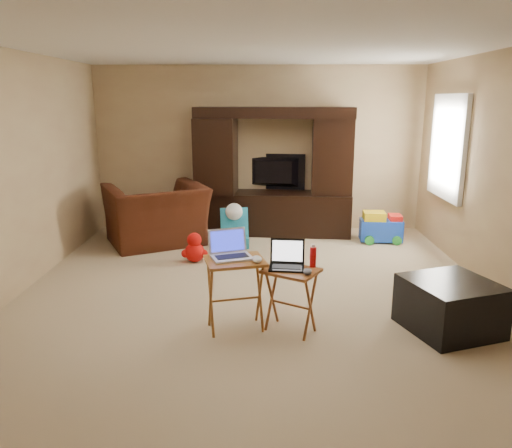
{
  "coord_description": "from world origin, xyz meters",
  "views": [
    {
      "loc": [
        0.07,
        -4.99,
        2.0
      ],
      "look_at": [
        0.0,
        -0.2,
        0.8
      ],
      "focal_mm": 35.0,
      "sensor_mm": 36.0,
      "label": 1
    }
  ],
  "objects_px": {
    "child_rocker": "(234,228)",
    "mouse_right": "(308,272)",
    "ottoman": "(450,306)",
    "push_toy": "(381,226)",
    "tray_table_left": "(235,295)",
    "tray_table_right": "(291,300)",
    "laptop_right": "(287,256)",
    "laptop_left": "(232,245)",
    "television": "(273,172)",
    "entertainment_center": "(274,172)",
    "water_bottle": "(313,257)",
    "plush_toy": "(195,247)",
    "recliner": "(156,215)",
    "mouse_left": "(257,259)"
  },
  "relations": [
    {
      "from": "child_rocker",
      "to": "mouse_right",
      "type": "xyz_separation_m",
      "value": [
        0.78,
        -2.75,
        0.34
      ]
    },
    {
      "from": "ottoman",
      "to": "push_toy",
      "type": "bearing_deg",
      "value": 89.14
    },
    {
      "from": "tray_table_left",
      "to": "ottoman",
      "type": "bearing_deg",
      "value": -14.32
    },
    {
      "from": "tray_table_right",
      "to": "laptop_right",
      "type": "height_order",
      "value": "laptop_right"
    },
    {
      "from": "laptop_left",
      "to": "mouse_right",
      "type": "bearing_deg",
      "value": -35.3
    },
    {
      "from": "television",
      "to": "push_toy",
      "type": "distance_m",
      "value": 1.82
    },
    {
      "from": "push_toy",
      "to": "child_rocker",
      "type": "bearing_deg",
      "value": -169.09
    },
    {
      "from": "entertainment_center",
      "to": "water_bottle",
      "type": "relative_size",
      "value": 13.09
    },
    {
      "from": "plush_toy",
      "to": "recliner",
      "type": "bearing_deg",
      "value": 128.32
    },
    {
      "from": "ottoman",
      "to": "tray_table_left",
      "type": "bearing_deg",
      "value": -179.72
    },
    {
      "from": "laptop_left",
      "to": "water_bottle",
      "type": "height_order",
      "value": "laptop_left"
    },
    {
      "from": "television",
      "to": "laptop_left",
      "type": "distance_m",
      "value": 3.53
    },
    {
      "from": "tray_table_left",
      "to": "laptop_right",
      "type": "distance_m",
      "value": 0.58
    },
    {
      "from": "laptop_right",
      "to": "mouse_right",
      "type": "xyz_separation_m",
      "value": [
        0.17,
        -0.14,
        -0.1
      ]
    },
    {
      "from": "recliner",
      "to": "laptop_left",
      "type": "distance_m",
      "value": 2.96
    },
    {
      "from": "plush_toy",
      "to": "push_toy",
      "type": "relative_size",
      "value": 0.64
    },
    {
      "from": "entertainment_center",
      "to": "television",
      "type": "relative_size",
      "value": 2.41
    },
    {
      "from": "entertainment_center",
      "to": "laptop_left",
      "type": "bearing_deg",
      "value": -92.89
    },
    {
      "from": "child_rocker",
      "to": "ottoman",
      "type": "xyz_separation_m",
      "value": [
        2.06,
        -2.59,
        -0.03
      ]
    },
    {
      "from": "mouse_left",
      "to": "push_toy",
      "type": "bearing_deg",
      "value": 59.08
    },
    {
      "from": "entertainment_center",
      "to": "laptop_right",
      "type": "xyz_separation_m",
      "value": [
        0.05,
        -3.32,
        -0.25
      ]
    },
    {
      "from": "tray_table_left",
      "to": "tray_table_right",
      "type": "relative_size",
      "value": 1.14
    },
    {
      "from": "push_toy",
      "to": "water_bottle",
      "type": "relative_size",
      "value": 3.41
    },
    {
      "from": "child_rocker",
      "to": "water_bottle",
      "type": "bearing_deg",
      "value": -79.16
    },
    {
      "from": "push_toy",
      "to": "laptop_right",
      "type": "distance_m",
      "value": 3.26
    },
    {
      "from": "ottoman",
      "to": "laptop_right",
      "type": "height_order",
      "value": "laptop_right"
    },
    {
      "from": "television",
      "to": "mouse_left",
      "type": "bearing_deg",
      "value": 95.38
    },
    {
      "from": "push_toy",
      "to": "ottoman",
      "type": "bearing_deg",
      "value": -86.72
    },
    {
      "from": "laptop_left",
      "to": "mouse_left",
      "type": "relative_size",
      "value": 2.58
    },
    {
      "from": "laptop_right",
      "to": "water_bottle",
      "type": "bearing_deg",
      "value": 19.96
    },
    {
      "from": "television",
      "to": "laptop_left",
      "type": "relative_size",
      "value": 2.82
    },
    {
      "from": "tray_table_right",
      "to": "child_rocker",
      "type": "bearing_deg",
      "value": 135.07
    },
    {
      "from": "ottoman",
      "to": "water_bottle",
      "type": "bearing_deg",
      "value": 178.17
    },
    {
      "from": "tray_table_left",
      "to": "child_rocker",
      "type": "bearing_deg",
      "value": 79.06
    },
    {
      "from": "laptop_left",
      "to": "tray_table_right",
      "type": "bearing_deg",
      "value": -26.57
    },
    {
      "from": "television",
      "to": "laptop_right",
      "type": "bearing_deg",
      "value": 99.47
    },
    {
      "from": "tray_table_left",
      "to": "mouse_right",
      "type": "distance_m",
      "value": 0.69
    },
    {
      "from": "plush_toy",
      "to": "laptop_left",
      "type": "bearing_deg",
      "value": -72.39
    },
    {
      "from": "television",
      "to": "entertainment_center",
      "type": "bearing_deg",
      "value": 98.72
    },
    {
      "from": "mouse_right",
      "to": "plush_toy",
      "type": "bearing_deg",
      "value": 121.25
    },
    {
      "from": "mouse_left",
      "to": "child_rocker",
      "type": "bearing_deg",
      "value": 97.6
    },
    {
      "from": "push_toy",
      "to": "ottoman",
      "type": "height_order",
      "value": "ottoman"
    },
    {
      "from": "plush_toy",
      "to": "mouse_right",
      "type": "distance_m",
      "value": 2.42
    },
    {
      "from": "tray_table_left",
      "to": "laptop_right",
      "type": "bearing_deg",
      "value": -16.14
    },
    {
      "from": "entertainment_center",
      "to": "tray_table_left",
      "type": "xyz_separation_m",
      "value": [
        -0.4,
        -3.31,
        -0.62
      ]
    },
    {
      "from": "television",
      "to": "mouse_left",
      "type": "relative_size",
      "value": 7.25
    },
    {
      "from": "mouse_right",
      "to": "tray_table_right",
      "type": "bearing_deg",
      "value": 137.7
    },
    {
      "from": "entertainment_center",
      "to": "mouse_right",
      "type": "xyz_separation_m",
      "value": [
        0.22,
        -3.46,
        -0.35
      ]
    },
    {
      "from": "plush_toy",
      "to": "water_bottle",
      "type": "height_order",
      "value": "water_bottle"
    },
    {
      "from": "child_rocker",
      "to": "tray_table_right",
      "type": "bearing_deg",
      "value": -83.55
    }
  ]
}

